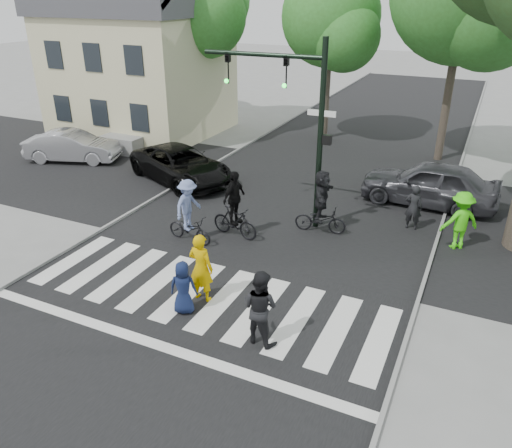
{
  "coord_description": "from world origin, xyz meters",
  "views": [
    {
      "loc": [
        5.84,
        -8.34,
        7.24
      ],
      "look_at": [
        0.5,
        3.0,
        1.3
      ],
      "focal_mm": 35.0,
      "sensor_mm": 36.0,
      "label": 1
    }
  ],
  "objects": [
    {
      "name": "bystander_hivis",
      "position": [
        5.61,
        6.58,
        0.91
      ],
      "size": [
        1.36,
        1.23,
        1.83
      ],
      "primitive_type": "imported",
      "rotation": [
        0.0,
        0.0,
        3.74
      ],
      "color": "#41E112",
      "rests_on": "ground"
    },
    {
      "name": "cyclist_left",
      "position": [
        -2.01,
        3.46,
        0.89
      ],
      "size": [
        1.68,
        1.12,
        2.05
      ],
      "color": "black",
      "rests_on": "ground"
    },
    {
      "name": "bg_tree_0",
      "position": [
        -13.74,
        16.0,
        6.14
      ],
      "size": [
        5.46,
        5.2,
        8.97
      ],
      "color": "brown",
      "rests_on": "ground"
    },
    {
      "name": "ground",
      "position": [
        0.0,
        0.0,
        0.0
      ],
      "size": [
        120.0,
        120.0,
        0.0
      ],
      "primitive_type": "plane",
      "color": "gray",
      "rests_on": "ground"
    },
    {
      "name": "car_silver",
      "position": [
        -11.2,
        8.1,
        0.7
      ],
      "size": [
        4.47,
        2.79,
        1.39
      ],
      "primitive_type": "imported",
      "rotation": [
        0.0,
        0.0,
        1.91
      ],
      "color": "#A9A9AD",
      "rests_on": "ground"
    },
    {
      "name": "car_suv",
      "position": [
        -5.25,
        7.98,
        0.7
      ],
      "size": [
        5.52,
        4.15,
        1.39
      ],
      "primitive_type": "imported",
      "rotation": [
        0.0,
        0.0,
        1.15
      ],
      "color": "black",
      "rests_on": "ground"
    },
    {
      "name": "bg_tree_2",
      "position": [
        -1.76,
        16.62,
        5.78
      ],
      "size": [
        5.04,
        4.8,
        8.4
      ],
      "color": "brown",
      "rests_on": "ground"
    },
    {
      "name": "road_stem",
      "position": [
        0.0,
        5.0,
        0.01
      ],
      "size": [
        10.0,
        70.0,
        0.01
      ],
      "primitive_type": "cube",
      "color": "black",
      "rests_on": "ground"
    },
    {
      "name": "curb_left",
      "position": [
        -5.05,
        5.0,
        0.05
      ],
      "size": [
        0.1,
        70.0,
        0.1
      ],
      "primitive_type": "cube",
      "color": "gray",
      "rests_on": "ground"
    },
    {
      "name": "house",
      "position": [
        -11.49,
        13.98,
        3.8
      ],
      "size": [
        8.4,
        8.1,
        8.82
      ],
      "color": "beige",
      "rests_on": "ground"
    },
    {
      "name": "cyclist_mid",
      "position": [
        -0.9,
        4.37,
        0.9
      ],
      "size": [
        1.73,
        1.08,
        2.2
      ],
      "color": "black",
      "rests_on": "ground"
    },
    {
      "name": "curb_right",
      "position": [
        5.05,
        5.0,
        0.05
      ],
      "size": [
        0.1,
        70.0,
        0.1
      ],
      "primitive_type": "cube",
      "color": "gray",
      "rests_on": "ground"
    },
    {
      "name": "crosswalk",
      "position": [
        0.0,
        0.66,
        0.01
      ],
      "size": [
        10.0,
        3.85,
        0.01
      ],
      "color": "silver",
      "rests_on": "ground"
    },
    {
      "name": "pedestrian_adult",
      "position": [
        2.04,
        -0.06,
        0.9
      ],
      "size": [
        0.97,
        0.82,
        1.8
      ],
      "primitive_type": "imported",
      "rotation": [
        0.0,
        0.0,
        2.98
      ],
      "color": "black",
      "rests_on": "ground"
    },
    {
      "name": "traffic_signal",
      "position": [
        0.35,
        6.2,
        3.9
      ],
      "size": [
        4.45,
        0.29,
        6.0
      ],
      "color": "black",
      "rests_on": "ground"
    },
    {
      "name": "road_cross",
      "position": [
        0.0,
        8.0,
        0.01
      ],
      "size": [
        70.0,
        10.0,
        0.01
      ],
      "primitive_type": "cube",
      "color": "black",
      "rests_on": "ground"
    },
    {
      "name": "pedestrian_woman",
      "position": [
        -0.0,
        0.84,
        0.92
      ],
      "size": [
        0.69,
        0.47,
        1.84
      ],
      "primitive_type": "imported",
      "rotation": [
        0.0,
        0.0,
        3.1
      ],
      "color": "#DAA900",
      "rests_on": "ground"
    },
    {
      "name": "bystander_dark",
      "position": [
        4.13,
        7.37,
        0.76
      ],
      "size": [
        0.57,
        0.39,
        1.53
      ],
      "primitive_type": "imported",
      "rotation": [
        0.0,
        0.0,
        3.19
      ],
      "color": "black",
      "rests_on": "ground"
    },
    {
      "name": "cyclist_right",
      "position": [
        1.47,
        5.84,
        0.94
      ],
      "size": [
        1.73,
        1.61,
        2.11
      ],
      "color": "black",
      "rests_on": "ground"
    },
    {
      "name": "pedestrian_child",
      "position": [
        -0.11,
        0.16,
        0.69
      ],
      "size": [
        0.78,
        0.63,
        1.38
      ],
      "primitive_type": "imported",
      "rotation": [
        0.0,
        0.0,
        3.46
      ],
      "color": "#121C3F",
      "rests_on": "ground"
    },
    {
      "name": "car_grey",
      "position": [
        4.3,
        9.72,
        0.82
      ],
      "size": [
        4.91,
        2.18,
        1.64
      ],
      "primitive_type": "imported",
      "rotation": [
        0.0,
        0.0,
        -1.62
      ],
      "color": "#3A3A40",
      "rests_on": "ground"
    },
    {
      "name": "bg_tree_1",
      "position": [
        -8.7,
        15.48,
        6.65
      ],
      "size": [
        6.09,
        5.8,
        9.8
      ],
      "color": "brown",
      "rests_on": "ground"
    }
  ]
}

